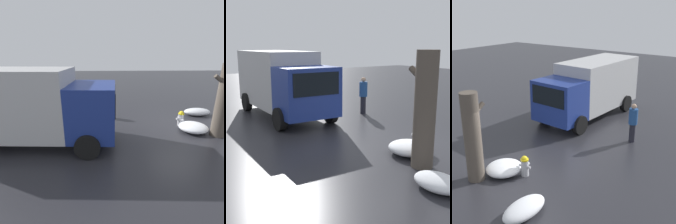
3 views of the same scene
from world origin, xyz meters
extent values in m
plane|color=#28282D|center=(0.00, 0.00, 0.00)|extent=(60.00, 60.00, 0.00)
cylinder|color=#B7B7BC|center=(0.00, 0.00, 0.30)|extent=(0.27, 0.27, 0.60)
cylinder|color=yellow|center=(0.00, 0.00, 0.63)|extent=(0.28, 0.28, 0.06)
sphere|color=yellow|center=(0.00, 0.00, 0.65)|extent=(0.23, 0.23, 0.23)
cylinder|color=#B7B7BC|center=(0.18, 0.03, 0.37)|extent=(0.12, 0.13, 0.11)
cylinder|color=#B7B7BC|center=(-0.03, 0.18, 0.37)|extent=(0.10, 0.11, 0.09)
cylinder|color=#B7B7BC|center=(0.03, -0.18, 0.37)|extent=(0.10, 0.11, 0.09)
cylinder|color=brown|center=(-1.18, 1.20, 1.57)|extent=(0.58, 0.58, 3.13)
cylinder|color=brown|center=(-0.91, 1.20, 2.44)|extent=(0.66, 0.16, 0.53)
cube|color=navy|center=(4.27, 1.67, 1.43)|extent=(1.81, 2.35, 1.96)
cube|color=black|center=(3.41, 1.72, 1.82)|extent=(0.13, 1.91, 0.86)
cube|color=#BCBCBC|center=(7.53, 1.51, 1.71)|extent=(4.93, 2.51, 2.52)
cylinder|color=black|center=(4.30, 0.54, 0.45)|extent=(0.91, 0.33, 0.90)
cylinder|color=black|center=(4.42, 2.80, 0.45)|extent=(0.91, 0.33, 0.90)
cylinder|color=black|center=(8.67, 0.31, 0.45)|extent=(0.91, 0.33, 0.90)
cylinder|color=#23232D|center=(4.95, -1.79, 0.42)|extent=(0.26, 0.26, 0.83)
cylinder|color=#234C8C|center=(4.95, -1.79, 1.18)|extent=(0.38, 0.38, 0.69)
sphere|color=tan|center=(4.95, -1.79, 1.64)|extent=(0.23, 0.23, 0.23)
ellipsoid|color=white|center=(-0.32, 0.72, 0.20)|extent=(1.32, 1.27, 0.41)
ellipsoid|color=white|center=(-1.63, -1.50, 0.21)|extent=(1.54, 0.80, 0.42)
camera|label=1|loc=(3.77, 8.12, 3.48)|focal=28.00mm
camera|label=2|loc=(-6.41, 7.65, 3.24)|focal=50.00mm
camera|label=3|loc=(-7.03, -6.90, 5.75)|focal=50.00mm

